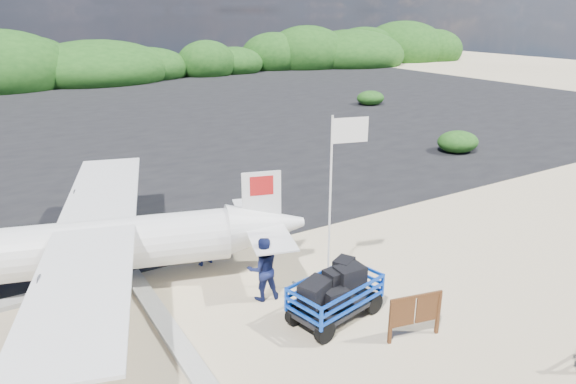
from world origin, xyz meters
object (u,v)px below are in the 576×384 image
Objects in this scene: signboard at (413,338)px; crew_b at (263,269)px; aircraft_large at (313,126)px; flagpole at (328,288)px; baggage_cart at (335,318)px; crew_a at (204,237)px.

crew_b reaches higher than signboard.
crew_b is at bearing 69.51° from aircraft_large.
flagpole is at bearing 110.61° from signboard.
baggage_cart is 1.57m from flagpole.
baggage_cart is at bearing -118.59° from flagpole.
baggage_cart is 2.42m from crew_b.
flagpole is 0.38× the size of aircraft_large.
aircraft_large is (14.95, 15.81, -0.95)m from crew_a.
baggage_cart is 0.20× the size of aircraft_large.
baggage_cart is 1.43× the size of crew_b.
aircraft_large is at bearing 57.05° from flagpole.
flagpole is 2.19m from crew_b.
flagpole is 3.16m from signboard.
crew_a is at bearing -66.00° from crew_b.
crew_b is (-2.32, 3.67, 0.95)m from signboard.
crew_a is (-1.75, 4.77, 0.95)m from baggage_cart.
crew_b is (0.60, -2.86, -0.01)m from crew_a.
signboard is at bearing -67.97° from baggage_cart.
flagpole is 3.39× the size of signboard.
aircraft_large is at bearing 45.72° from baggage_cart.
flagpole is at bearing 49.80° from baggage_cart.
baggage_cart is 2.11m from signboard.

